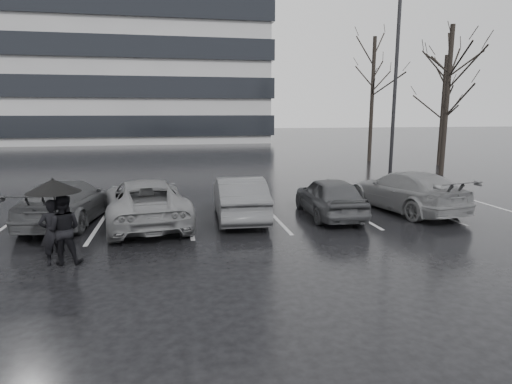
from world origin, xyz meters
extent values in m
plane|color=black|center=(0.00, 0.00, 0.00)|extent=(160.00, 160.00, 0.00)
cube|color=#98989A|center=(-22.00, 48.00, 14.00)|extent=(60.00, 25.00, 28.00)
cube|color=black|center=(-22.00, 48.00, 2.00)|extent=(60.60, 25.60, 2.20)
cube|color=black|center=(-22.00, 48.00, 6.00)|extent=(60.60, 25.60, 2.20)
cube|color=black|center=(-22.00, 48.00, 10.00)|extent=(60.60, 25.60, 2.20)
cube|color=black|center=(-22.00, 48.00, 14.00)|extent=(60.60, 25.60, 2.20)
imported|color=black|center=(2.44, 1.99, 0.67)|extent=(1.71, 3.98, 1.34)
imported|color=#2E2E30|center=(-0.59, 2.21, 0.70)|extent=(1.65, 4.33, 1.41)
imported|color=#4F4F51|center=(-3.55, 2.10, 0.71)|extent=(3.01, 5.36, 1.41)
imported|color=black|center=(-6.00, 2.67, 0.68)|extent=(2.49, 4.90, 1.36)
imported|color=#4F4F51|center=(5.36, 2.28, 0.71)|extent=(2.91, 5.17, 1.41)
imported|color=black|center=(-5.41, -1.25, 0.77)|extent=(0.66, 0.57, 1.53)
imported|color=black|center=(-5.18, -1.23, 0.81)|extent=(0.80, 0.62, 1.62)
cylinder|color=black|center=(-5.32, -1.20, 0.86)|extent=(0.03, 0.03, 1.72)
cone|color=black|center=(-5.32, -1.20, 1.83)|extent=(1.18, 1.18, 0.30)
sphere|color=black|center=(-5.32, -1.20, 1.98)|extent=(0.05, 0.05, 0.05)
cylinder|color=#98989A|center=(7.94, 8.20, 0.11)|extent=(0.54, 0.54, 0.22)
cylinder|color=black|center=(7.94, 8.20, 4.88)|extent=(0.17, 0.17, 9.76)
cube|color=#ABABAE|center=(-7.80, 2.50, 0.00)|extent=(0.12, 5.00, 0.00)
cube|color=#ABABAE|center=(-5.00, 2.50, 0.00)|extent=(0.12, 5.00, 0.00)
cube|color=#ABABAE|center=(-2.20, 2.50, 0.00)|extent=(0.12, 5.00, 0.00)
cube|color=#ABABAE|center=(0.60, 2.50, 0.00)|extent=(0.12, 5.00, 0.00)
cube|color=#ABABAE|center=(3.40, 2.50, 0.00)|extent=(0.12, 5.00, 0.00)
cube|color=#ABABAE|center=(6.20, 2.50, 0.00)|extent=(0.12, 5.00, 0.00)
cube|color=#ABABAE|center=(9.00, 2.50, 0.00)|extent=(0.12, 5.00, 0.00)
cylinder|color=black|center=(12.00, 10.00, 4.00)|extent=(0.26, 0.26, 8.00)
cylinder|color=black|center=(14.50, 14.00, 3.50)|extent=(0.26, 0.26, 7.00)
cylinder|color=black|center=(11.00, 17.00, 4.25)|extent=(0.26, 0.26, 8.50)
camera|label=1|loc=(-2.60, -11.35, 3.46)|focal=30.00mm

